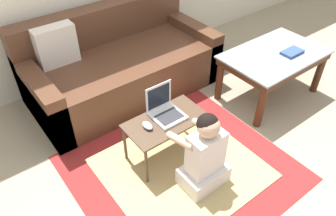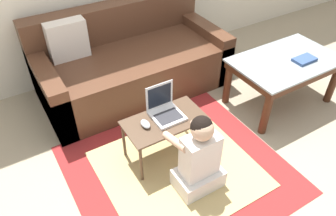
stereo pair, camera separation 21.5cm
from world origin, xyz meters
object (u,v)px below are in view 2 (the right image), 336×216
at_px(laptop, 165,111).
at_px(computer_mouse, 145,124).
at_px(book_on_table, 304,60).
at_px(couch, 130,63).
at_px(laptop_desk, 165,124).
at_px(coffee_table, 285,66).
at_px(person_seated, 199,158).

bearing_deg(laptop, computer_mouse, -170.34).
xyz_separation_m(laptop, book_on_table, (1.41, -0.12, 0.09)).
distance_m(couch, laptop, 0.99).
xyz_separation_m(laptop_desk, computer_mouse, (-0.16, 0.02, 0.06)).
height_order(coffee_table, book_on_table, book_on_table).
height_order(coffee_table, laptop, laptop).
bearing_deg(book_on_table, couch, 138.99).
height_order(couch, coffee_table, couch).
bearing_deg(computer_mouse, coffee_table, 0.54).
bearing_deg(person_seated, computer_mouse, 116.03).
height_order(coffee_table, laptop_desk, coffee_table).
relative_size(person_seated, book_on_table, 3.18).
height_order(laptop_desk, computer_mouse, computer_mouse).
distance_m(couch, coffee_table, 1.51).
height_order(computer_mouse, person_seated, person_seated).
distance_m(coffee_table, computer_mouse, 1.49).
bearing_deg(coffee_table, laptop, 179.15).
bearing_deg(coffee_table, couch, 138.82).
relative_size(computer_mouse, person_seated, 0.16).
bearing_deg(computer_mouse, book_on_table, -2.96).
bearing_deg(laptop_desk, computer_mouse, 173.95).
relative_size(coffee_table, computer_mouse, 9.47).
bearing_deg(computer_mouse, laptop, 9.66).
xyz_separation_m(person_seated, book_on_table, (1.40, 0.34, 0.20)).
relative_size(computer_mouse, book_on_table, 0.50).
relative_size(coffee_table, book_on_table, 4.72).
height_order(couch, computer_mouse, couch).
height_order(coffee_table, computer_mouse, coffee_table).
relative_size(couch, person_seated, 2.75).
distance_m(couch, laptop_desk, 1.04).
distance_m(coffee_table, laptop_desk, 1.33).
bearing_deg(coffee_table, computer_mouse, -179.46).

